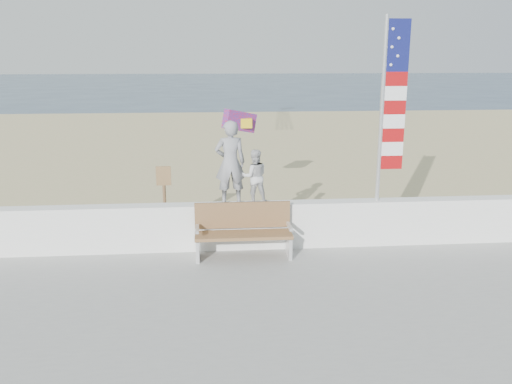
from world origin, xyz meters
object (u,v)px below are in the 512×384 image
bench (243,230)px  adult (230,163)px  flag (389,102)px  child (255,177)px

bench → adult: bearing=114.8°
flag → adult: bearing=180.0°
bench → flag: bearing=9.2°
bench → flag: flag is taller
adult → child: adult is taller
bench → child: bearing=61.1°
adult → bench: adult is taller
adult → child: size_ratio=1.53×
bench → flag: (2.80, 0.45, 2.30)m
adult → child: (0.46, 0.00, -0.28)m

